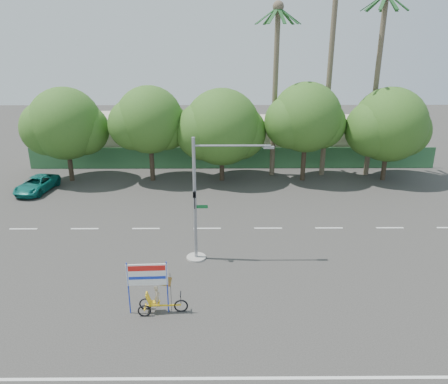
{
  "coord_description": "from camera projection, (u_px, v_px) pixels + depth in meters",
  "views": [
    {
      "loc": [
        -1.08,
        -17.98,
        12.03
      ],
      "look_at": [
        -0.91,
        5.36,
        3.5
      ],
      "focal_mm": 35.0,
      "sensor_mm": 36.0,
      "label": 1
    }
  ],
  "objects": [
    {
      "name": "building_right",
      "position": [
        309.0,
        139.0,
        44.88
      ],
      "size": [
        14.0,
        8.0,
        3.6
      ],
      "primitive_type": "cube",
      "color": "beige",
      "rests_on": "ground"
    },
    {
      "name": "tree_far_left",
      "position": [
        65.0,
        126.0,
        36.2
      ],
      "size": [
        7.14,
        6.0,
        7.96
      ],
      "color": "#473828",
      "rests_on": "ground"
    },
    {
      "name": "palm_short",
      "position": [
        276.0,
        73.0,
        36.32
      ],
      "size": [
        3.73,
        3.79,
        14.45
      ],
      "color": "#70604C",
      "rests_on": "ground"
    },
    {
      "name": "tree_left",
      "position": [
        149.0,
        122.0,
        36.15
      ],
      "size": [
        6.66,
        5.6,
        8.07
      ],
      "color": "#473828",
      "rests_on": "ground"
    },
    {
      "name": "trike_billboard",
      "position": [
        154.0,
        292.0,
        19.61
      ],
      "size": [
        2.68,
        0.64,
        2.63
      ],
      "rotation": [
        0.0,
        0.0,
        0.05
      ],
      "color": "black",
      "rests_on": "ground"
    },
    {
      "name": "palm_mid",
      "position": [
        378.0,
        67.0,
        36.2
      ],
      "size": [
        3.73,
        3.79,
        15.45
      ],
      "color": "#70604C",
      "rests_on": "ground"
    },
    {
      "name": "pickup_truck",
      "position": [
        37.0,
        184.0,
        34.94
      ],
      "size": [
        2.73,
        4.69,
        1.23
      ],
      "primitive_type": "imported",
      "rotation": [
        0.0,
        0.0,
        -0.16
      ],
      "color": "#0F695F",
      "rests_on": "ground"
    },
    {
      "name": "tree_right",
      "position": [
        306.0,
        120.0,
        36.18
      ],
      "size": [
        6.9,
        5.8,
        8.36
      ],
      "color": "#473828",
      "rests_on": "ground"
    },
    {
      "name": "fence",
      "position": [
        232.0,
        158.0,
        40.88
      ],
      "size": [
        38.0,
        0.08,
        2.0
      ],
      "primitive_type": "cube",
      "color": "#336B3D",
      "rests_on": "ground"
    },
    {
      "name": "tree_center",
      "position": [
        221.0,
        129.0,
        36.39
      ],
      "size": [
        7.62,
        6.4,
        7.85
      ],
      "color": "#473828",
      "rests_on": "ground"
    },
    {
      "name": "ground",
      "position": [
        244.0,
        298.0,
        21.02
      ],
      "size": [
        120.0,
        120.0,
        0.0
      ],
      "primitive_type": "plane",
      "color": "#33302D",
      "rests_on": "ground"
    },
    {
      "name": "traffic_signal",
      "position": [
        201.0,
        211.0,
        23.75
      ],
      "size": [
        4.72,
        1.1,
        7.0
      ],
      "color": "gray",
      "rests_on": "ground"
    },
    {
      "name": "building_left",
      "position": [
        134.0,
        137.0,
        44.69
      ],
      "size": [
        12.0,
        8.0,
        4.0
      ],
      "primitive_type": "cube",
      "color": "beige",
      "rests_on": "ground"
    },
    {
      "name": "palm_tall",
      "position": [
        331.0,
        53.0,
        35.8
      ],
      "size": [
        3.73,
        3.79,
        17.45
      ],
      "color": "#70604C",
      "rests_on": "ground"
    },
    {
      "name": "tree_far_right",
      "position": [
        389.0,
        127.0,
        36.43
      ],
      "size": [
        7.38,
        6.2,
        7.94
      ],
      "color": "#473828",
      "rests_on": "ground"
    }
  ]
}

